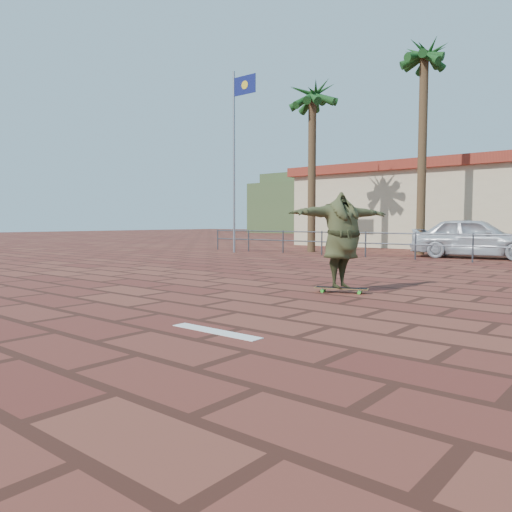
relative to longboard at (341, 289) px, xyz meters
The scene contains 11 objects.
ground 2.86m from the longboard, 93.69° to the right, with size 120.00×120.00×0.00m, color brown.
paint_stripe 4.09m from the longboard, 82.75° to the right, with size 1.40×0.22×0.01m, color white.
guardrail 9.16m from the longboard, 91.15° to the left, with size 24.06×0.06×1.00m.
flagpole 13.72m from the longboard, 141.01° to the left, with size 1.30×0.10×8.00m.
palm_far_left 14.76m from the longboard, 125.83° to the left, with size 2.40×2.40×8.25m.
palm_left 14.82m from the longboard, 104.69° to the left, with size 2.40×2.40×9.45m.
building_west 20.24m from the longboard, 107.90° to the left, with size 12.60×7.60×4.50m.
hill_back 57.72m from the longboard, 112.66° to the left, with size 35.00×14.00×8.00m, color #384C28.
longboard is the anchor object (origin of this frame).
skateboarder 0.95m from the longboard, 86.42° to the right, with size 2.30×0.63×1.87m, color #3D4123.
car_silver 11.44m from the longboard, 93.90° to the left, with size 1.83×4.56×1.55m, color silver.
Camera 1 is at (5.08, -5.69, 1.40)m, focal length 35.00 mm.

